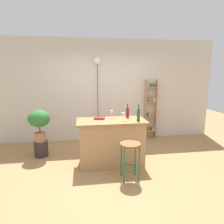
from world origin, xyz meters
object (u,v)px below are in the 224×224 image
at_px(plant_stool, 41,149).
at_px(potted_plant, 39,121).
at_px(bottle_vinegar, 138,115).
at_px(wine_glass_left, 123,115).
at_px(spice_shelf, 151,109).
at_px(cookbook, 99,118).
at_px(wine_glass_center, 112,113).
at_px(bar_stool, 130,152).
at_px(bottle_wine_red, 128,112).
at_px(pendant_globe_light, 97,62).

distance_m(plant_stool, potted_plant, 0.65).
bearing_deg(bottle_vinegar, wine_glass_left, 168.22).
bearing_deg(wine_glass_left, spice_shelf, 54.37).
bearing_deg(bottle_vinegar, cookbook, 160.16).
xyz_separation_m(wine_glass_left, cookbook, (-0.46, 0.21, -0.10)).
bearing_deg(wine_glass_center, plant_stool, 165.78).
relative_size(bar_stool, plant_stool, 1.90).
height_order(bar_stool, wine_glass_left, wine_glass_left).
bearing_deg(cookbook, wine_glass_center, 30.47).
relative_size(spice_shelf, cookbook, 8.14).
xyz_separation_m(bottle_vinegar, bottle_wine_red, (-0.14, 0.33, -0.02)).
bearing_deg(wine_glass_center, potted_plant, 165.78).
relative_size(bottle_wine_red, wine_glass_left, 1.80).
xyz_separation_m(potted_plant, pendant_globe_light, (1.39, 0.94, 1.34)).
xyz_separation_m(plant_stool, wine_glass_center, (1.58, -0.40, 0.88)).
bearing_deg(bottle_wine_red, plant_stool, 167.90).
bearing_deg(potted_plant, wine_glass_center, -14.22).
distance_m(bar_stool, potted_plant, 2.22).
bearing_deg(bar_stool, cookbook, 119.94).
height_order(spice_shelf, plant_stool, spice_shelf).
bearing_deg(spice_shelf, wine_glass_left, -125.63).
bearing_deg(bottle_wine_red, cookbook, -174.65).
relative_size(wine_glass_center, pendant_globe_light, 0.07).
height_order(bar_stool, bottle_wine_red, bottle_wine_red).
relative_size(spice_shelf, bottle_vinegar, 5.10).
height_order(wine_glass_left, pendant_globe_light, pendant_globe_light).
bearing_deg(pendant_globe_light, bottle_vinegar, -67.97).
bearing_deg(wine_glass_left, bottle_wine_red, 60.58).
distance_m(bottle_wine_red, wine_glass_center, 0.35).
xyz_separation_m(plant_stool, wine_glass_left, (1.77, -0.68, 0.88)).
distance_m(wine_glass_left, cookbook, 0.52).
xyz_separation_m(bar_stool, pendant_globe_light, (-0.39, 2.22, 1.66)).
bearing_deg(bottle_wine_red, wine_glass_left, -119.42).
distance_m(spice_shelf, cookbook, 2.11).
distance_m(spice_shelf, wine_glass_center, 1.88).
bearing_deg(bottle_vinegar, spice_shelf, 62.99).
distance_m(bottle_wine_red, wine_glass_left, 0.31).
bearing_deg(wine_glass_center, cookbook, -165.37).
bearing_deg(potted_plant, plant_stool, -26.57).
xyz_separation_m(wine_glass_left, pendant_globe_light, (-0.38, 1.62, 1.11)).
height_order(plant_stool, wine_glass_left, wine_glass_left).
height_order(bottle_vinegar, bottle_wine_red, bottle_vinegar).
bearing_deg(cookbook, bar_stool, -44.22).
bearing_deg(wine_glass_left, pendant_globe_light, 103.32).
relative_size(bar_stool, potted_plant, 0.94).
bearing_deg(wine_glass_left, bar_stool, -89.40).
height_order(spice_shelf, bottle_wine_red, spice_shelf).
distance_m(wine_glass_center, cookbook, 0.29).
bearing_deg(bottle_wine_red, spice_shelf, 53.21).
relative_size(potted_plant, cookbook, 3.45).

